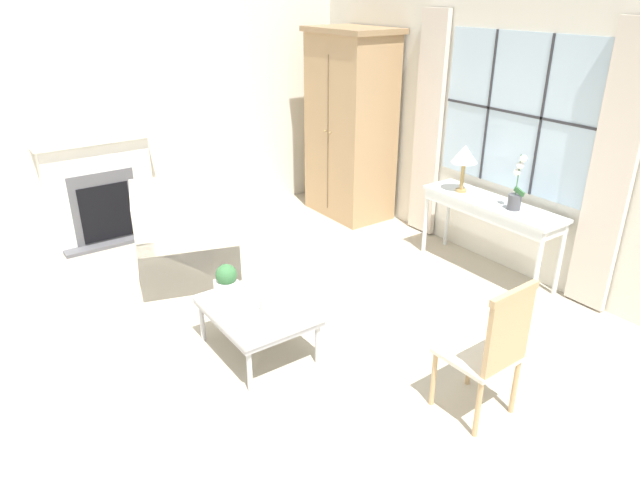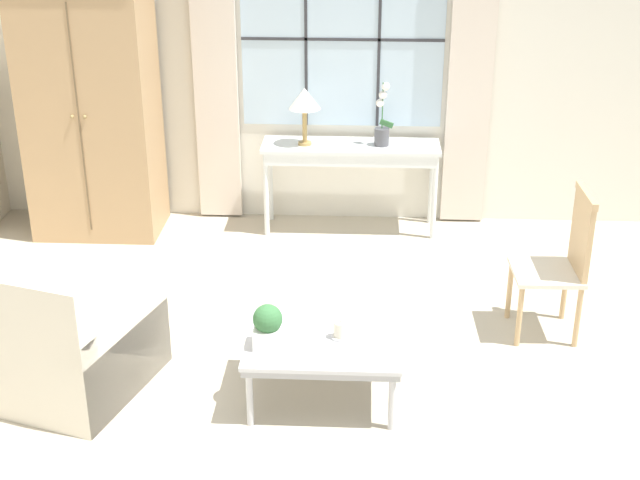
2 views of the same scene
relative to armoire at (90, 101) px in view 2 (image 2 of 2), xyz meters
The scene contains 11 objects.
ground_plane 3.51m from the armoire, 52.14° to the right, with size 14.00×14.00×0.00m, color #B2A893.
wall_back_windowed 2.09m from the armoire, 11.18° to the left, with size 7.20×0.14×2.80m.
armoire is the anchor object (origin of this frame).
console_table 2.17m from the armoire, ahead, with size 1.48×0.42×0.76m.
table_lamp 1.74m from the armoire, ahead, with size 0.26×0.26×0.48m.
potted_orchid 2.39m from the armoire, ahead, with size 0.16×0.12×0.53m.
armchair_upholstered 2.60m from the armoire, 79.89° to the right, with size 1.15×1.15×0.91m.
side_chair_wooden 3.94m from the armoire, 24.21° to the right, with size 0.45×0.45×1.02m.
coffee_table 3.27m from the armoire, 50.73° to the right, with size 0.90×0.69×0.40m.
potted_plant_small 3.13m from the armoire, 56.32° to the right, with size 0.17×0.17×0.26m.
pillar_candle 3.30m from the armoire, 49.19° to the right, with size 0.11×0.11×0.12m.
Camera 2 is at (0.19, -4.34, 3.05)m, focal length 50.00 mm.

